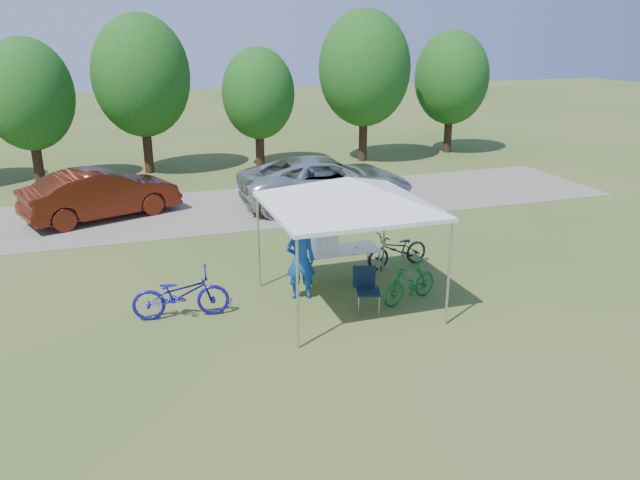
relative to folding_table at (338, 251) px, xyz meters
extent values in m
plane|color=#2D5119|center=(-0.28, -1.28, -0.71)|extent=(100.00, 100.00, 0.00)
cube|color=gray|center=(-0.28, 6.72, -0.70)|extent=(24.00, 5.00, 0.02)
cylinder|color=#A5A5AA|center=(-1.78, -2.78, 0.34)|extent=(0.05, 0.05, 2.10)
cylinder|color=#A5A5AA|center=(1.22, -2.78, 0.34)|extent=(0.05, 0.05, 2.10)
cylinder|color=#A5A5AA|center=(-1.78, 0.22, 0.34)|extent=(0.05, 0.05, 2.10)
cylinder|color=#A5A5AA|center=(1.22, 0.22, 0.34)|extent=(0.05, 0.05, 2.10)
cube|color=silver|center=(-0.28, -1.28, 1.43)|extent=(3.15, 3.15, 0.08)
pyramid|color=silver|center=(-0.28, -1.28, 2.02)|extent=(4.53, 4.53, 0.55)
cylinder|color=#382314|center=(-7.28, 12.42, 0.16)|extent=(0.36, 0.36, 1.75)
ellipsoid|color=#144711|center=(-7.28, 12.42, 2.54)|extent=(3.20, 3.20, 4.00)
cylinder|color=#382314|center=(-3.28, 13.02, 0.30)|extent=(0.36, 0.36, 2.03)
ellipsoid|color=#144711|center=(-3.28, 13.02, 3.06)|extent=(3.71, 3.71, 4.64)
cylinder|color=#382314|center=(1.22, 12.82, 0.09)|extent=(0.36, 0.36, 1.61)
ellipsoid|color=#144711|center=(1.22, 12.82, 2.28)|extent=(2.94, 2.94, 3.68)
cylinder|color=#382314|center=(5.72, 12.52, 0.34)|extent=(0.36, 0.36, 2.10)
ellipsoid|color=#144711|center=(5.72, 12.52, 3.19)|extent=(3.84, 3.84, 4.80)
cylinder|color=#382314|center=(10.22, 13.12, 0.20)|extent=(0.36, 0.36, 1.82)
ellipsoid|color=#144711|center=(10.22, 13.12, 2.67)|extent=(3.33, 3.33, 4.16)
cube|color=white|center=(0.00, 0.00, 0.02)|extent=(1.84, 0.77, 0.04)
cylinder|color=#A5A5AA|center=(-0.87, -0.33, -0.36)|extent=(0.04, 0.04, 0.72)
cylinder|color=#A5A5AA|center=(0.87, -0.33, -0.36)|extent=(0.04, 0.04, 0.72)
cylinder|color=#A5A5AA|center=(-0.87, 0.33, -0.36)|extent=(0.04, 0.04, 0.72)
cylinder|color=#A5A5AA|center=(0.87, 0.33, -0.36)|extent=(0.04, 0.04, 0.72)
cube|color=black|center=(0.01, -1.74, -0.28)|extent=(0.58, 0.58, 0.04)
cube|color=black|center=(0.01, -1.51, -0.04)|extent=(0.45, 0.18, 0.46)
cylinder|color=#A5A5AA|center=(-0.20, -1.95, -0.51)|extent=(0.02, 0.02, 0.41)
cylinder|color=#A5A5AA|center=(0.21, -1.95, -0.51)|extent=(0.02, 0.02, 0.41)
cylinder|color=#A5A5AA|center=(-0.20, -1.53, -0.51)|extent=(0.02, 0.02, 0.41)
cylinder|color=#A5A5AA|center=(0.21, -1.53, -0.51)|extent=(0.02, 0.02, 0.41)
cube|color=white|center=(-0.32, 0.00, 0.21)|extent=(0.50, 0.33, 0.33)
cube|color=white|center=(-0.32, 0.00, 0.40)|extent=(0.52, 0.35, 0.04)
cylinder|color=gold|center=(0.42, -0.05, 0.07)|extent=(0.07, 0.07, 0.05)
imported|color=#1549AF|center=(-1.09, -0.64, 0.13)|extent=(0.69, 0.54, 1.70)
imported|color=#18119A|center=(-3.62, -0.81, -0.22)|extent=(1.95, 0.87, 0.99)
imported|color=#17692F|center=(1.03, -1.56, -0.26)|extent=(1.55, 0.89, 0.90)
imported|color=black|center=(1.67, 0.38, -0.28)|extent=(1.71, 0.81, 0.86)
imported|color=silver|center=(1.82, 6.16, 0.09)|extent=(5.74, 2.81, 1.57)
imported|color=#4D190C|center=(-5.07, 6.92, 0.05)|extent=(4.81, 3.08, 1.50)
camera|label=1|loc=(-4.60, -12.43, 4.77)|focal=35.00mm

